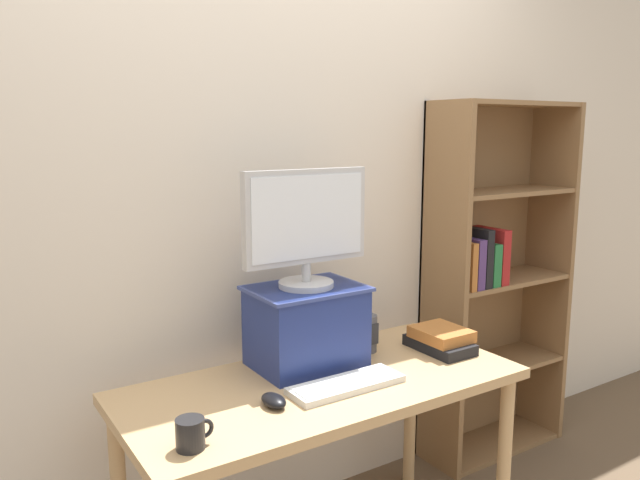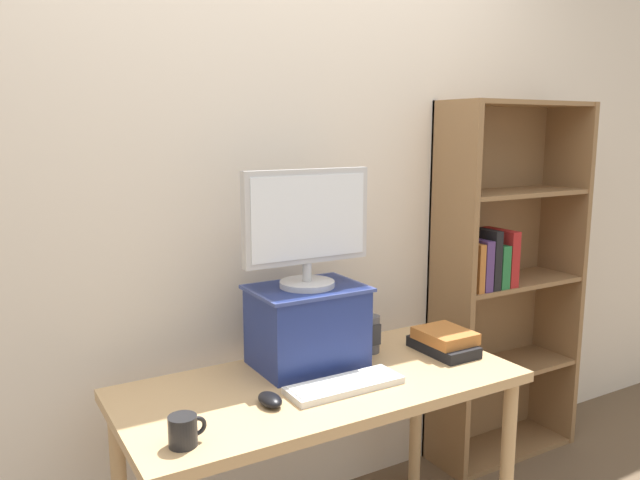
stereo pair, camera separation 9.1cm
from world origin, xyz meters
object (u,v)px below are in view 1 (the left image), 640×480
riser_box (306,324)px  book_stack (440,339)px  bookshelf_unit (491,277)px  computer_monitor (306,225)px  keyboard (346,384)px  coffee_mug (191,434)px  computer_mouse (274,401)px  desk_speaker (367,333)px  desk (323,404)px

riser_box → book_stack: (0.50, -0.14, -0.11)m
bookshelf_unit → computer_monitor: 1.18m
riser_box → keyboard: riser_box is taller
book_stack → coffee_mug: size_ratio=2.42×
computer_monitor → book_stack: bearing=-15.8°
keyboard → coffee_mug: bearing=-170.5°
book_stack → bookshelf_unit: bearing=26.6°
bookshelf_unit → computer_monitor: bearing=-171.7°
keyboard → bookshelf_unit: bearing=19.9°
computer_mouse → desk_speaker: 0.57m
book_stack → desk_speaker: bearing=150.6°
desk → computer_monitor: size_ratio=2.85×
desk → coffee_mug: (-0.53, -0.19, 0.12)m
desk → riser_box: 0.28m
desk → computer_mouse: size_ratio=12.86×
riser_box → coffee_mug: riser_box is taller
riser_box → coffee_mug: size_ratio=3.75×
bookshelf_unit → desk: bearing=-164.8°
computer_monitor → desk_speaker: computer_monitor is taller
riser_box → computer_mouse: (-0.26, -0.23, -0.13)m
keyboard → book_stack: bearing=11.0°
desk_speaker → computer_monitor: bearing=178.4°
computer_monitor → computer_mouse: computer_monitor is taller
riser_box → coffee_mug: (-0.56, -0.34, -0.11)m
desk → keyboard: size_ratio=3.44×
keyboard → computer_monitor: bearing=90.4°
computer_monitor → riser_box: bearing=90.0°
riser_box → computer_mouse: size_ratio=3.76×
desk → riser_box: bearing=79.3°
bookshelf_unit → coffee_mug: bearing=-163.5°
coffee_mug → desk_speaker: bearing=21.7°
computer_mouse → keyboard: bearing=-2.0°
keyboard → coffee_mug: (-0.56, -0.09, 0.03)m
computer_monitor → keyboard: 0.55m
computer_monitor → desk_speaker: bearing=-1.6°
desk → bookshelf_unit: size_ratio=0.81×
bookshelf_unit → keyboard: 1.19m
keyboard → coffee_mug: size_ratio=3.73×
keyboard → computer_mouse: (-0.26, 0.01, 0.01)m
bookshelf_unit → computer_monitor: size_ratio=3.51×
bookshelf_unit → book_stack: size_ratio=6.53×
desk → coffee_mug: size_ratio=12.83×
computer_mouse → book_stack: bearing=6.6°
riser_box → desk_speaker: (0.26, -0.01, -0.08)m
keyboard → desk: bearing=107.6°
book_stack → desk_speaker: 0.28m
desk → computer_monitor: (0.03, 0.15, 0.59)m
book_stack → coffee_mug: book_stack is taller
computer_mouse → computer_monitor: bearing=41.7°
book_stack → coffee_mug: bearing=-169.8°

